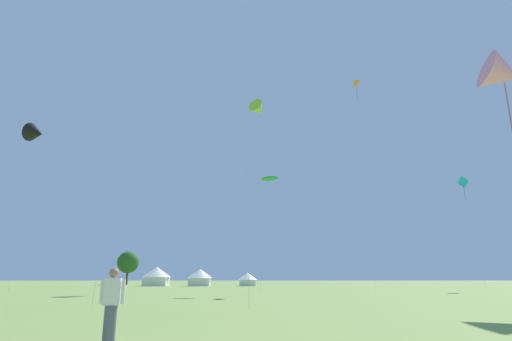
{
  "coord_description": "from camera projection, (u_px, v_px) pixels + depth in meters",
  "views": [
    {
      "loc": [
        -0.9,
        -3.83,
        1.52
      ],
      "look_at": [
        0.0,
        32.0,
        10.89
      ],
      "focal_mm": 28.73,
      "sensor_mm": 36.0,
      "label": 1
    }
  ],
  "objects": [
    {
      "name": "kite_pink_delta",
      "position": [
        503.0,
        74.0,
        29.33
      ],
      "size": [
        3.53,
        3.22,
        17.4
      ],
      "color": "pink",
      "rests_on": "ground"
    },
    {
      "name": "tree_distant_left",
      "position": [
        128.0,
        262.0,
        86.31
      ],
      "size": [
        4.49,
        4.49,
        6.83
      ],
      "color": "brown",
      "rests_on": "ground"
    },
    {
      "name": "kite_green_parafoil",
      "position": [
        270.0,
        179.0,
        41.99
      ],
      "size": [
        2.09,
        1.55,
        11.67
      ],
      "color": "green",
      "rests_on": "ground"
    },
    {
      "name": "kite_lime_delta",
      "position": [
        258.0,
        109.0,
        59.56
      ],
      "size": [
        3.22,
        3.75,
        26.61
      ],
      "color": "#99DB2D",
      "rests_on": "ground"
    },
    {
      "name": "person_spectator",
      "position": [
        111.0,
        308.0,
        9.3
      ],
      "size": [
        0.57,
        0.28,
        1.73
      ],
      "color": "#565B66",
      "rests_on": "ground"
    },
    {
      "name": "festival_tent_right",
      "position": [
        200.0,
        276.0,
        74.26
      ],
      "size": [
        4.63,
        4.63,
        3.01
      ],
      "color": "white",
      "rests_on": "ground"
    },
    {
      "name": "kite_black_delta",
      "position": [
        36.0,
        133.0,
        49.2
      ],
      "size": [
        2.97,
        3.25,
        19.66
      ],
      "color": "black",
      "rests_on": "ground"
    },
    {
      "name": "kite_cyan_diamond",
      "position": [
        464.0,
        185.0,
        53.88
      ],
      "size": [
        1.14,
        1.54,
        14.55
      ],
      "color": "#1EB7CC",
      "rests_on": "ground"
    },
    {
      "name": "festival_tent_center",
      "position": [
        247.0,
        279.0,
        74.38
      ],
      "size": [
        3.62,
        3.62,
        2.35
      ],
      "color": "white",
      "rests_on": "ground"
    },
    {
      "name": "festival_tent_left",
      "position": [
        157.0,
        275.0,
        74.12
      ],
      "size": [
        5.19,
        5.19,
        3.37
      ],
      "color": "white",
      "rests_on": "ground"
    },
    {
      "name": "kite_orange_parafoil",
      "position": [
        356.0,
        84.0,
        58.86
      ],
      "size": [
        0.88,
        3.13,
        28.99
      ],
      "color": "orange",
      "rests_on": "ground"
    }
  ]
}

